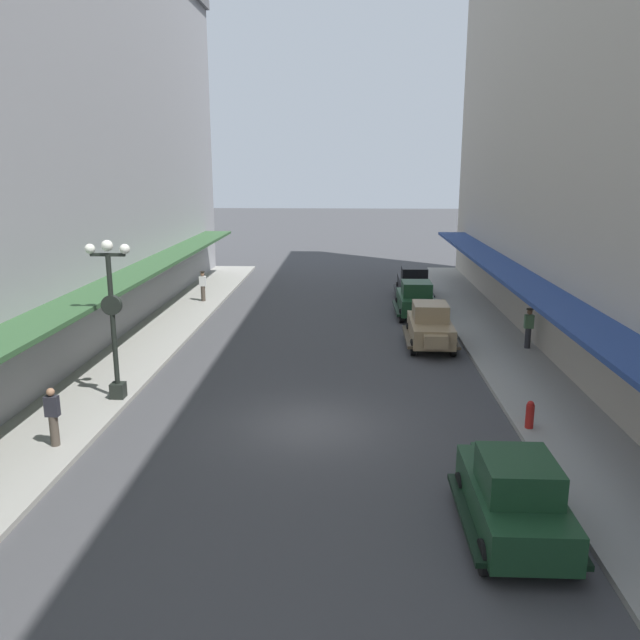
{
  "coord_description": "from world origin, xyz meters",
  "views": [
    {
      "loc": [
        1.1,
        -17.88,
        7.54
      ],
      "look_at": [
        0.0,
        6.0,
        1.8
      ],
      "focal_mm": 36.18,
      "sensor_mm": 36.0,
      "label": 1
    }
  ],
  "objects_px": {
    "parked_car_1": "(416,298)",
    "pedestrian_1": "(53,416)",
    "pedestrian_0": "(203,286)",
    "fire_hydrant": "(530,414)",
    "lamp_post_with_clock": "(112,313)",
    "parked_car_2": "(414,282)",
    "parked_car_0": "(514,494)",
    "pedestrian_2": "(529,328)",
    "parked_car_3": "(430,325)"
  },
  "relations": [
    {
      "from": "parked_car_1",
      "to": "pedestrian_1",
      "type": "bearing_deg",
      "value": -124.37
    },
    {
      "from": "parked_car_1",
      "to": "pedestrian_0",
      "type": "bearing_deg",
      "value": 167.28
    },
    {
      "from": "pedestrian_0",
      "to": "fire_hydrant",
      "type": "bearing_deg",
      "value": -52.29
    },
    {
      "from": "lamp_post_with_clock",
      "to": "pedestrian_0",
      "type": "relative_size",
      "value": 3.09
    },
    {
      "from": "parked_car_2",
      "to": "fire_hydrant",
      "type": "height_order",
      "value": "parked_car_2"
    },
    {
      "from": "pedestrian_0",
      "to": "parked_car_0",
      "type": "bearing_deg",
      "value": -63.03
    },
    {
      "from": "parked_car_1",
      "to": "pedestrian_2",
      "type": "bearing_deg",
      "value": -57.15
    },
    {
      "from": "parked_car_0",
      "to": "lamp_post_with_clock",
      "type": "xyz_separation_m",
      "value": [
        -10.93,
        7.34,
        2.04
      ]
    },
    {
      "from": "parked_car_1",
      "to": "lamp_post_with_clock",
      "type": "xyz_separation_m",
      "value": [
        -10.91,
        -12.84,
        2.04
      ]
    },
    {
      "from": "parked_car_2",
      "to": "pedestrian_1",
      "type": "bearing_deg",
      "value": -118.67
    },
    {
      "from": "parked_car_2",
      "to": "parked_car_3",
      "type": "height_order",
      "value": "same"
    },
    {
      "from": "parked_car_0",
      "to": "pedestrian_2",
      "type": "distance_m",
      "value": 14.51
    },
    {
      "from": "pedestrian_0",
      "to": "pedestrian_1",
      "type": "bearing_deg",
      "value": -89.26
    },
    {
      "from": "parked_car_0",
      "to": "lamp_post_with_clock",
      "type": "bearing_deg",
      "value": 146.13
    },
    {
      "from": "parked_car_0",
      "to": "fire_hydrant",
      "type": "distance_m",
      "value": 5.75
    },
    {
      "from": "pedestrian_1",
      "to": "parked_car_2",
      "type": "bearing_deg",
      "value": 61.33
    },
    {
      "from": "fire_hydrant",
      "to": "pedestrian_1",
      "type": "height_order",
      "value": "pedestrian_1"
    },
    {
      "from": "lamp_post_with_clock",
      "to": "pedestrian_1",
      "type": "height_order",
      "value": "lamp_post_with_clock"
    },
    {
      "from": "parked_car_2",
      "to": "fire_hydrant",
      "type": "xyz_separation_m",
      "value": [
        1.5,
        -19.51,
        -0.38
      ]
    },
    {
      "from": "parked_car_2",
      "to": "parked_car_3",
      "type": "relative_size",
      "value": 1.0
    },
    {
      "from": "lamp_post_with_clock",
      "to": "pedestrian_1",
      "type": "xyz_separation_m",
      "value": [
        -0.41,
        -3.72,
        -2.0
      ]
    },
    {
      "from": "parked_car_0",
      "to": "parked_car_3",
      "type": "bearing_deg",
      "value": 89.86
    },
    {
      "from": "parked_car_0",
      "to": "pedestrian_1",
      "type": "xyz_separation_m",
      "value": [
        -11.35,
        3.62,
        0.05
      ]
    },
    {
      "from": "pedestrian_2",
      "to": "parked_car_1",
      "type": "bearing_deg",
      "value": 122.85
    },
    {
      "from": "lamp_post_with_clock",
      "to": "parked_car_1",
      "type": "bearing_deg",
      "value": 49.65
    },
    {
      "from": "fire_hydrant",
      "to": "pedestrian_1",
      "type": "xyz_separation_m",
      "value": [
        -13.16,
        -1.82,
        0.43
      ]
    },
    {
      "from": "parked_car_2",
      "to": "parked_car_0",
      "type": "bearing_deg",
      "value": -90.73
    },
    {
      "from": "pedestrian_1",
      "to": "pedestrian_2",
      "type": "distance_m",
      "value": 18.5
    },
    {
      "from": "parked_car_1",
      "to": "parked_car_3",
      "type": "distance_m",
      "value": 5.64
    },
    {
      "from": "pedestrian_2",
      "to": "parked_car_3",
      "type": "bearing_deg",
      "value": 171.47
    },
    {
      "from": "pedestrian_0",
      "to": "pedestrian_1",
      "type": "distance_m",
      "value": 19.17
    },
    {
      "from": "parked_car_1",
      "to": "parked_car_2",
      "type": "xyz_separation_m",
      "value": [
        0.34,
        4.77,
        0.0
      ]
    },
    {
      "from": "fire_hydrant",
      "to": "pedestrian_2",
      "type": "height_order",
      "value": "pedestrian_2"
    },
    {
      "from": "parked_car_2",
      "to": "pedestrian_2",
      "type": "xyz_separation_m",
      "value": [
        3.68,
        -11.01,
        0.07
      ]
    },
    {
      "from": "parked_car_2",
      "to": "lamp_post_with_clock",
      "type": "height_order",
      "value": "lamp_post_with_clock"
    },
    {
      "from": "parked_car_3",
      "to": "parked_car_1",
      "type": "bearing_deg",
      "value": 90.63
    },
    {
      "from": "parked_car_1",
      "to": "fire_hydrant",
      "type": "relative_size",
      "value": 5.2
    },
    {
      "from": "pedestrian_1",
      "to": "pedestrian_2",
      "type": "relative_size",
      "value": 0.98
    },
    {
      "from": "pedestrian_0",
      "to": "pedestrian_2",
      "type": "relative_size",
      "value": 1.0
    },
    {
      "from": "lamp_post_with_clock",
      "to": "pedestrian_2",
      "type": "bearing_deg",
      "value": 23.86
    },
    {
      "from": "parked_car_1",
      "to": "pedestrian_1",
      "type": "distance_m",
      "value": 20.06
    },
    {
      "from": "pedestrian_0",
      "to": "pedestrian_2",
      "type": "bearing_deg",
      "value": -29.56
    },
    {
      "from": "parked_car_0",
      "to": "fire_hydrant",
      "type": "xyz_separation_m",
      "value": [
        1.82,
        5.44,
        -0.38
      ]
    },
    {
      "from": "parked_car_2",
      "to": "pedestrian_0",
      "type": "distance_m",
      "value": 12.11
    },
    {
      "from": "parked_car_1",
      "to": "pedestrian_1",
      "type": "relative_size",
      "value": 2.6
    },
    {
      "from": "parked_car_1",
      "to": "parked_car_3",
      "type": "bearing_deg",
      "value": -89.37
    },
    {
      "from": "parked_car_0",
      "to": "parked_car_2",
      "type": "distance_m",
      "value": 24.95
    },
    {
      "from": "parked_car_2",
      "to": "parked_car_3",
      "type": "xyz_separation_m",
      "value": [
        -0.28,
        -10.41,
        0.0
      ]
    },
    {
      "from": "parked_car_3",
      "to": "lamp_post_with_clock",
      "type": "relative_size",
      "value": 0.83
    },
    {
      "from": "pedestrian_0",
      "to": "pedestrian_2",
      "type": "xyz_separation_m",
      "value": [
        15.59,
        -8.84,
        0.0
      ]
    }
  ]
}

